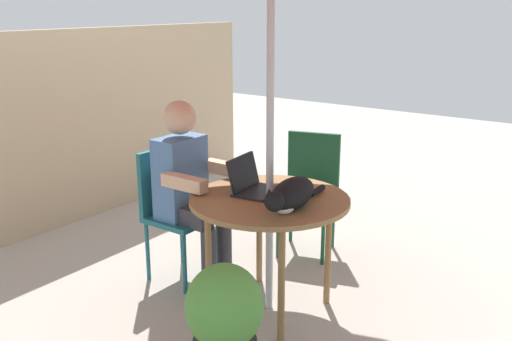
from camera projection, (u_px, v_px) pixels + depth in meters
name	position (u px, v px, depth m)	size (l,w,h in m)	color
ground_plane	(269.00, 307.00, 3.66)	(14.00, 14.00, 0.00)	#ADA399
fence_back	(40.00, 134.00, 4.70)	(4.94, 0.08, 1.64)	tan
patio_table	(270.00, 208.00, 3.48)	(0.95, 0.95, 0.73)	olive
chair_occupied	(172.00, 203.00, 3.97)	(0.40, 0.40, 0.90)	#1E606B
chair_empty	(310.00, 183.00, 4.40)	(0.50, 0.50, 0.90)	#194C2D
person_seated	(189.00, 183.00, 3.83)	(0.48, 0.48, 1.24)	#4C72A5
laptop	(251.00, 182.00, 3.55)	(0.33, 0.29, 0.21)	black
cat	(291.00, 195.00, 3.25)	(0.65, 0.24, 0.17)	black
potted_plant_near_fence	(225.00, 325.00, 2.78)	(0.37, 0.37, 0.67)	#33383D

